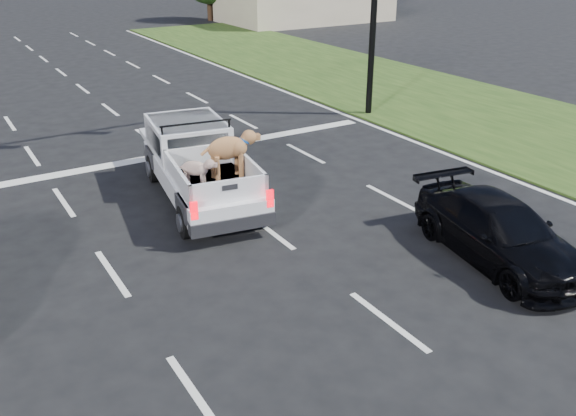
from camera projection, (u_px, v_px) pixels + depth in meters
name	position (u px, v px, depth m)	size (l,w,h in m)	color
ground	(300.00, 355.00, 9.42)	(160.00, 160.00, 0.00)	black
road_markings	(153.00, 207.00, 14.53)	(17.75, 60.00, 0.01)	silver
grass_shoulder_right	(533.00, 130.00, 20.26)	(8.00, 60.00, 0.06)	#203C12
pickup_truck	(199.00, 163.00, 14.73)	(2.60, 5.33, 1.92)	black
black_coupe	(499.00, 231.00, 11.99)	(1.70, 4.19, 1.22)	black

